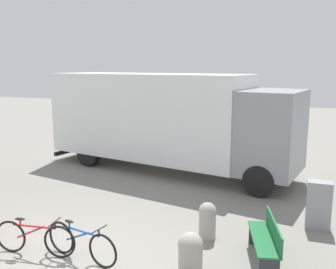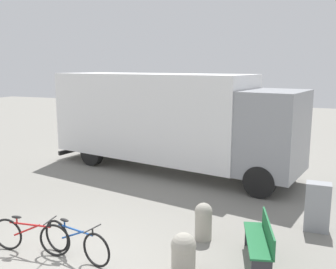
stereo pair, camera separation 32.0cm
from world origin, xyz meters
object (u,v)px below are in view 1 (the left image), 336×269
(bollard_far_bench, at_px, (207,219))
(utility_box, at_px, (319,205))
(park_bench, at_px, (267,239))
(bicycle_middle, at_px, (81,243))
(delivery_truck, at_px, (165,118))
(bicycle_near, at_px, (34,238))
(bollard_near_bench, at_px, (190,251))

(bollard_far_bench, bearing_deg, utility_box, 31.33)
(park_bench, bearing_deg, utility_box, -40.41)
(bicycle_middle, distance_m, utility_box, 5.20)
(delivery_truck, xyz_separation_m, park_bench, (3.97, -5.35, -1.38))
(bicycle_near, height_order, bollard_near_bench, bicycle_near)
(park_bench, relative_size, bollard_far_bench, 1.97)
(bollard_near_bench, xyz_separation_m, bollard_far_bench, (-0.02, 1.32, 0.07))
(utility_box, bearing_deg, bicycle_middle, -144.29)
(park_bench, bearing_deg, bollard_near_bench, 106.39)
(delivery_truck, height_order, bicycle_middle, delivery_truck)
(bollard_far_bench, bearing_deg, bicycle_near, -148.42)
(park_bench, bearing_deg, bicycle_near, 92.06)
(bicycle_near, height_order, utility_box, utility_box)
(utility_box, bearing_deg, park_bench, -116.15)
(park_bench, bearing_deg, delivery_truck, 22.33)
(park_bench, xyz_separation_m, bicycle_middle, (-3.28, -1.11, -0.11))
(bicycle_near, distance_m, bollard_far_bench, 3.48)
(bicycle_middle, xyz_separation_m, bollard_far_bench, (2.01, 1.69, 0.08))
(bollard_near_bench, height_order, utility_box, utility_box)
(delivery_truck, bearing_deg, utility_box, -23.65)
(bicycle_near, xyz_separation_m, utility_box, (5.18, 3.17, 0.20))
(bicycle_near, relative_size, bollard_far_bench, 2.12)
(delivery_truck, height_order, utility_box, delivery_truck)
(delivery_truck, xyz_separation_m, bicycle_near, (-0.26, -6.59, -1.49))
(bicycle_near, xyz_separation_m, bollard_far_bench, (2.96, 1.82, 0.08))
(bicycle_near, bearing_deg, delivery_truck, 80.39)
(bicycle_near, bearing_deg, bollard_near_bench, 2.12)
(park_bench, distance_m, bollard_far_bench, 1.40)
(utility_box, bearing_deg, bicycle_near, -148.53)
(delivery_truck, relative_size, park_bench, 5.84)
(bollard_far_bench, bearing_deg, delivery_truck, 119.56)
(bollard_far_bench, height_order, utility_box, utility_box)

